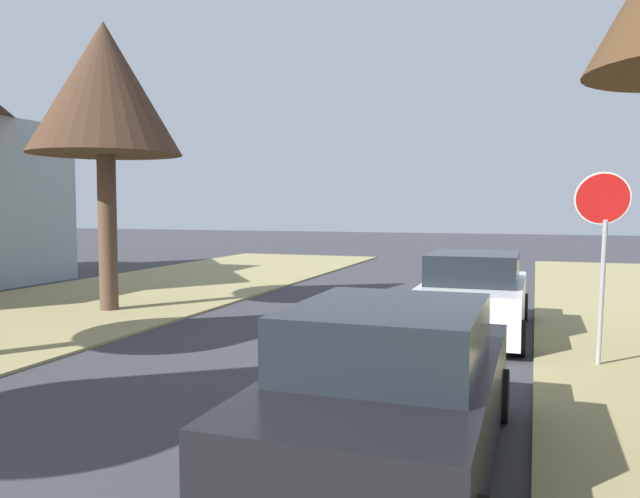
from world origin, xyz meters
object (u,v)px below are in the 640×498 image
stop_sign_far (602,226)px  street_tree_left_mid_b (104,91)px  parked_sedan_black (392,393)px  parked_sedan_white (474,296)px

stop_sign_far → street_tree_left_mid_b: 10.88m
parked_sedan_black → parked_sedan_white: (0.13, 6.65, 0.00)m
stop_sign_far → street_tree_left_mid_b: size_ratio=0.44×
stop_sign_far → parked_sedan_white: bearing=135.7°
stop_sign_far → parked_sedan_white: size_ratio=0.66×
stop_sign_far → street_tree_left_mid_b: bearing=169.9°
stop_sign_far → parked_sedan_white: stop_sign_far is taller
street_tree_left_mid_b → parked_sedan_black: 11.31m
stop_sign_far → parked_sedan_white: 3.18m
parked_sedan_white → street_tree_left_mid_b: bearing=-179.1°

